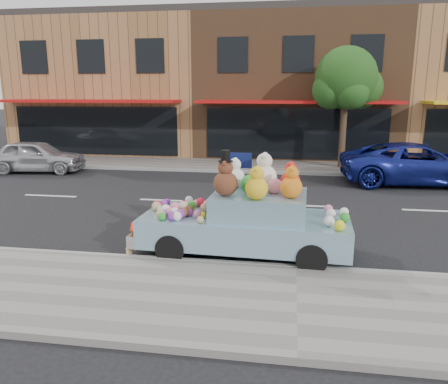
% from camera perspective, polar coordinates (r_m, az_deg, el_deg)
% --- Properties ---
extents(ground, '(120.00, 120.00, 0.00)m').
position_cam_1_polar(ground, '(13.42, 9.26, -1.75)').
color(ground, black).
rests_on(ground, ground).
extents(near_sidewalk, '(60.00, 3.00, 0.12)m').
position_cam_1_polar(near_sidewalk, '(7.30, 9.47, -14.45)').
color(near_sidewalk, gray).
rests_on(near_sidewalk, ground).
extents(far_sidewalk, '(60.00, 3.00, 0.12)m').
position_cam_1_polar(far_sidewalk, '(19.76, 9.20, 3.24)').
color(far_sidewalk, gray).
rests_on(far_sidewalk, ground).
extents(near_kerb, '(60.00, 0.12, 0.13)m').
position_cam_1_polar(near_kerb, '(8.65, 9.40, -9.83)').
color(near_kerb, gray).
rests_on(near_kerb, ground).
extents(far_kerb, '(60.00, 0.12, 0.13)m').
position_cam_1_polar(far_kerb, '(18.29, 9.21, 2.45)').
color(far_kerb, gray).
rests_on(far_kerb, ground).
extents(storefront_left, '(10.00, 9.80, 7.30)m').
position_cam_1_polar(storefront_left, '(26.81, -13.04, 13.35)').
color(storefront_left, '#A36E44').
rests_on(storefront_left, ground).
extents(storefront_mid, '(10.00, 9.80, 7.30)m').
position_cam_1_polar(storefront_mid, '(24.95, 9.48, 13.54)').
color(storefront_mid, brown).
rests_on(storefront_mid, ground).
extents(street_tree, '(3.00, 2.70, 5.22)m').
position_cam_1_polar(street_tree, '(19.65, 15.69, 13.52)').
color(street_tree, '#38281C').
rests_on(street_tree, ground).
extents(car_silver, '(4.17, 2.09, 1.36)m').
position_cam_1_polar(car_silver, '(20.19, -23.33, 4.32)').
color(car_silver, '#B9B9BE').
rests_on(car_silver, ground).
extents(car_blue, '(5.61, 2.83, 1.52)m').
position_cam_1_polar(car_blue, '(17.64, 23.94, 3.39)').
color(car_blue, navy).
rests_on(car_blue, ground).
extents(art_car, '(4.55, 1.93, 2.27)m').
position_cam_1_polar(art_car, '(9.19, 2.89, -3.46)').
color(art_car, black).
rests_on(art_car, ground).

